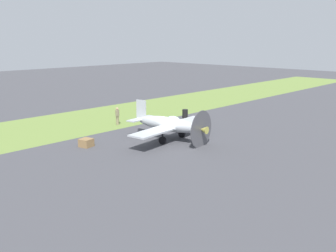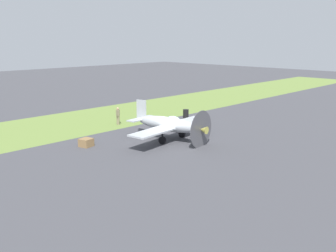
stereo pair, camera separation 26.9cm
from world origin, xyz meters
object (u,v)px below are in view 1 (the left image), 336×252
object	(u,v)px
airplane_lead	(169,124)
supply_crate	(86,143)
fuel_drum	(185,114)
ground_crew_chief	(117,116)

from	to	relation	value
airplane_lead	supply_crate	world-z (taller)	airplane_lead
fuel_drum	ground_crew_chief	bearing A→B (deg)	-19.65
supply_crate	airplane_lead	bearing A→B (deg)	150.39
ground_crew_chief	fuel_drum	distance (m)	7.65
airplane_lead	supply_crate	bearing A→B (deg)	-36.59
ground_crew_chief	supply_crate	bearing A→B (deg)	176.00
fuel_drum	supply_crate	xyz separation A→B (m)	(13.87, 1.81, -0.13)
fuel_drum	supply_crate	world-z (taller)	fuel_drum
airplane_lead	fuel_drum	xyz separation A→B (m)	(-7.92, -5.19, -0.91)
ground_crew_chief	supply_crate	xyz separation A→B (m)	(6.68, 4.38, -0.59)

